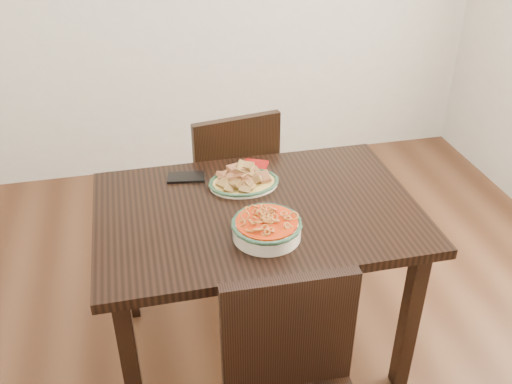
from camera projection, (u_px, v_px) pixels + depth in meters
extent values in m
plane|color=#3E2313|center=(281.00, 340.00, 2.62)|extent=(3.50, 3.50, 0.00)
cube|color=black|center=(257.00, 212.00, 2.21)|extent=(1.24, 0.83, 0.04)
cube|color=black|center=(131.00, 368.00, 2.03)|extent=(0.06, 0.06, 0.71)
cube|color=black|center=(409.00, 320.00, 2.24)|extent=(0.06, 0.06, 0.71)
cube|color=black|center=(125.00, 256.00, 2.58)|extent=(0.06, 0.06, 0.71)
cube|color=black|center=(349.00, 225.00, 2.78)|extent=(0.06, 0.06, 0.71)
cube|color=black|center=(225.00, 185.00, 2.96)|extent=(0.48, 0.48, 0.04)
cube|color=black|center=(245.00, 198.00, 3.26)|extent=(0.04, 0.04, 0.41)
cube|color=black|center=(187.00, 211.00, 3.16)|extent=(0.04, 0.04, 0.41)
cube|color=black|center=(268.00, 231.00, 3.00)|extent=(0.04, 0.04, 0.41)
cube|color=black|center=(206.00, 245.00, 2.89)|extent=(0.04, 0.04, 0.41)
cube|color=black|center=(237.00, 161.00, 2.68)|extent=(0.42, 0.11, 0.44)
cube|color=black|center=(289.00, 333.00, 1.75)|extent=(0.42, 0.05, 0.44)
ellipsoid|color=#F2EACC|center=(244.00, 184.00, 2.34)|extent=(0.28, 0.21, 0.02)
ellipsoid|color=gold|center=(244.00, 182.00, 2.33)|extent=(0.27, 0.20, 0.01)
torus|color=#1B3C26|center=(244.00, 182.00, 2.33)|extent=(0.22, 0.22, 0.01)
cylinder|color=silver|center=(267.00, 229.00, 2.03)|extent=(0.25, 0.25, 0.06)
torus|color=#1A3A25|center=(267.00, 223.00, 2.01)|extent=(0.26, 0.26, 0.02)
cylinder|color=#AD2808|center=(267.00, 222.00, 2.01)|extent=(0.22, 0.22, 0.01)
cube|color=black|center=(186.00, 177.00, 2.39)|extent=(0.17, 0.11, 0.01)
cube|color=maroon|center=(255.00, 165.00, 2.47)|extent=(0.13, 0.12, 0.01)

